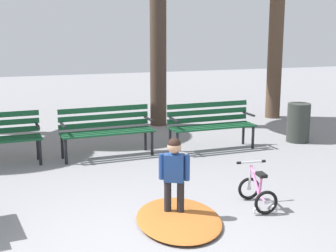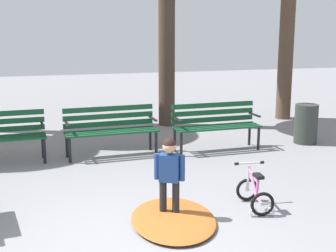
{
  "view_description": "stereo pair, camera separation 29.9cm",
  "coord_description": "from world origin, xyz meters",
  "views": [
    {
      "loc": [
        -1.17,
        -4.27,
        2.23
      ],
      "look_at": [
        0.92,
        1.91,
        0.85
      ],
      "focal_mm": 50.68,
      "sensor_mm": 36.0,
      "label": 1
    },
    {
      "loc": [
        -0.89,
        -4.35,
        2.23
      ],
      "look_at": [
        0.92,
        1.91,
        0.85
      ],
      "focal_mm": 50.68,
      "sensor_mm": 36.0,
      "label": 2
    }
  ],
  "objects": [
    {
      "name": "kids_bicycle",
      "position": [
        1.69,
        0.7,
        0.2
      ],
      "size": [
        0.4,
        0.58,
        0.54
      ],
      "color": "black",
      "rests_on": "ground"
    },
    {
      "name": "leaf_pile",
      "position": [
        0.6,
        0.58,
        0.04
      ],
      "size": [
        1.17,
        1.52,
        0.07
      ],
      "primitive_type": "ellipsoid",
      "rotation": [
        0.0,
        0.0,
        1.42
      ],
      "color": "#9E5623",
      "rests_on": "ground"
    },
    {
      "name": "ground",
      "position": [
        0.0,
        0.0,
        0.0
      ],
      "size": [
        36.0,
        36.0,
        0.0
      ],
      "primitive_type": "plane",
      "color": "gray"
    },
    {
      "name": "trash_bin",
      "position": [
        4.15,
        3.5,
        0.38
      ],
      "size": [
        0.44,
        0.44,
        0.76
      ],
      "primitive_type": "cylinder",
      "color": "#2D332D",
      "rests_on": "ground"
    },
    {
      "name": "child_standing",
      "position": [
        0.6,
        0.74,
        0.56
      ],
      "size": [
        0.33,
        0.26,
        0.97
      ],
      "color": "black",
      "rests_on": "ground"
    },
    {
      "name": "park_bench_right",
      "position": [
        0.38,
        3.67,
        0.51
      ],
      "size": [
        1.62,
        0.54,
        0.85
      ],
      "color": "#144728",
      "rests_on": "ground"
    },
    {
      "name": "park_bench_far_right",
      "position": [
        2.28,
        3.52,
        0.51
      ],
      "size": [
        1.61,
        0.5,
        0.85
      ],
      "color": "#144728",
      "rests_on": "ground"
    }
  ]
}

